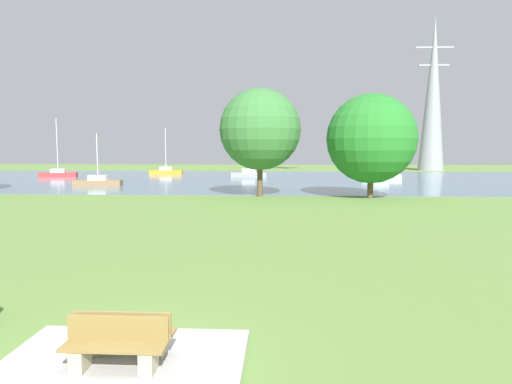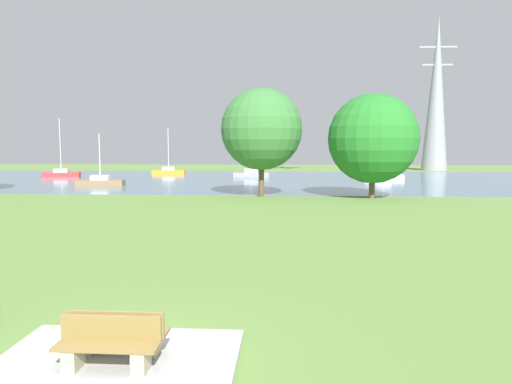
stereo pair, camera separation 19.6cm
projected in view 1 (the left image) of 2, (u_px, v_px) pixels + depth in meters
ground_plane at (238, 208)px, 30.16m from camera, size 160.00×160.00×0.00m
concrete_pad at (121, 365)px, 8.29m from camera, size 4.40×3.20×0.10m
bench_facing_water at (125, 336)px, 8.52m from camera, size 1.80×0.48×0.89m
bench_facing_inland at (115, 349)px, 7.98m from camera, size 1.80×0.48×0.89m
water_surface at (259, 179)px, 57.99m from camera, size 140.00×40.00×0.02m
sailboat_gray at (248, 174)px, 62.76m from camera, size 4.94×2.05×6.13m
sailboat_red at (58, 174)px, 62.45m from camera, size 5.02×2.61×7.87m
sailboat_orange at (166, 171)px, 69.13m from camera, size 4.93×1.98×6.86m
sailboat_brown at (98, 182)px, 47.87m from camera, size 4.93×1.98×5.41m
sailboat_white at (381, 176)px, 58.01m from camera, size 4.86×1.71×6.96m
tree_mid_shore at (260, 129)px, 37.14m from camera, size 6.57×6.57×8.71m
tree_east_near at (371, 139)px, 35.94m from camera, size 6.98×6.98×8.14m
electricity_pylon at (433, 94)px, 80.34m from camera, size 6.40×4.40×26.52m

